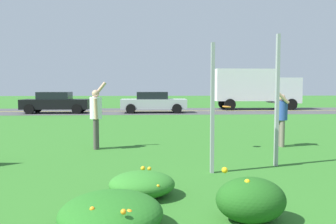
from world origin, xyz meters
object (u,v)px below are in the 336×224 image
object	(u,v)px
sign_post_near_path	(212,108)
car_silver_center_right	(153,102)
frisbee_orange	(227,107)
car_black_center_left	(56,102)
person_thrower_white_shirt	(96,113)
box_truck_white	(254,87)
person_catcher_blue_shirt	(281,115)
sign_post_by_roadside	(277,101)

from	to	relation	value
sign_post_near_path	car_silver_center_right	world-z (taller)	sign_post_near_path
frisbee_orange	car_black_center_left	distance (m)	16.97
person_thrower_white_shirt	car_black_center_left	xyz separation A→B (m)	(-4.76, 14.49, -0.29)
car_silver_center_right	box_truck_white	world-z (taller)	box_truck_white
person_catcher_blue_shirt	box_truck_white	world-z (taller)	box_truck_white
car_black_center_left	car_silver_center_right	size ratio (longest dim) A/B	1.00
car_black_center_left	person_thrower_white_shirt	bearing A→B (deg)	-71.83
sign_post_near_path	car_silver_center_right	distance (m)	17.54
sign_post_by_roadside	person_thrower_white_shirt	distance (m)	5.02
person_catcher_blue_shirt	person_thrower_white_shirt	bearing A→B (deg)	-178.95
sign_post_by_roadside	box_truck_white	world-z (taller)	box_truck_white
sign_post_near_path	person_catcher_blue_shirt	xyz separation A→B (m)	(2.66, 3.12, -0.40)
car_silver_center_right	box_truck_white	bearing A→B (deg)	22.18
sign_post_by_roadside	frisbee_orange	xyz separation A→B (m)	(-0.62, 2.27, -0.26)
car_black_center_left	box_truck_white	distance (m)	15.18
person_thrower_white_shirt	car_black_center_left	bearing A→B (deg)	108.17
person_thrower_white_shirt	box_truck_white	distance (m)	20.44
sign_post_by_roadside	box_truck_white	size ratio (longest dim) A/B	0.44
car_black_center_left	box_truck_white	bearing A→B (deg)	12.61
sign_post_by_roadside	sign_post_near_path	bearing A→B (deg)	-160.28
frisbee_orange	box_truck_white	bearing A→B (deg)	70.73
car_silver_center_right	box_truck_white	size ratio (longest dim) A/B	0.67
person_catcher_blue_shirt	car_black_center_left	bearing A→B (deg)	125.35
person_thrower_white_shirt	car_silver_center_right	world-z (taller)	person_thrower_white_shirt
person_catcher_blue_shirt	car_silver_center_right	world-z (taller)	person_catcher_blue_shirt
person_catcher_blue_shirt	box_truck_white	size ratio (longest dim) A/B	0.25
person_thrower_white_shirt	car_silver_center_right	size ratio (longest dim) A/B	0.43
sign_post_by_roadside	car_silver_center_right	xyz separation A→B (m)	(-2.44, 16.95, -0.73)
person_thrower_white_shirt	person_catcher_blue_shirt	world-z (taller)	person_thrower_white_shirt
sign_post_near_path	box_truck_white	world-z (taller)	box_truck_white
frisbee_orange	car_black_center_left	bearing A→B (deg)	120.02
car_black_center_left	car_silver_center_right	xyz separation A→B (m)	(6.67, 0.00, 0.00)
frisbee_orange	car_black_center_left	world-z (taller)	car_black_center_left
person_thrower_white_shirt	frisbee_orange	bearing A→B (deg)	-3.02
person_catcher_blue_shirt	frisbee_orange	size ratio (longest dim) A/B	6.94
person_catcher_blue_shirt	box_truck_white	xyz separation A→B (m)	(4.57, 17.70, 0.87)
frisbee_orange	car_black_center_left	xyz separation A→B (m)	(-8.49, 14.69, -0.47)
sign_post_near_path	car_silver_center_right	bearing A→B (deg)	92.88
sign_post_by_roadside	frisbee_orange	distance (m)	2.36
person_catcher_blue_shirt	sign_post_by_roadside	bearing A→B (deg)	-113.28
person_catcher_blue_shirt	box_truck_white	bearing A→B (deg)	75.51
sign_post_by_roadside	frisbee_orange	size ratio (longest dim) A/B	11.97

